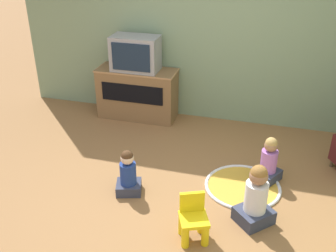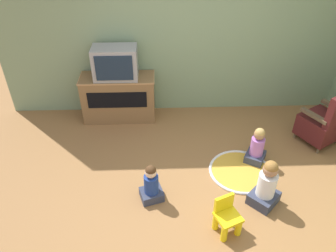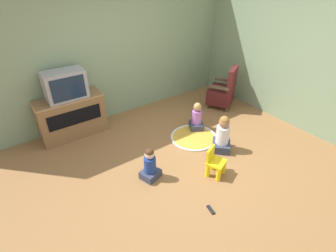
{
  "view_description": "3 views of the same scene",
  "coord_description": "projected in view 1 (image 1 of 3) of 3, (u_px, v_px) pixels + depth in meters",
  "views": [
    {
      "loc": [
        0.75,
        -3.31,
        2.68
      ],
      "look_at": [
        -0.22,
        0.17,
        0.78
      ],
      "focal_mm": 42.0,
      "sensor_mm": 36.0,
      "label": 1
    },
    {
      "loc": [
        -0.52,
        -2.83,
        3.13
      ],
      "look_at": [
        -0.4,
        0.52,
        0.71
      ],
      "focal_mm": 35.0,
      "sensor_mm": 36.0,
      "label": 2
    },
    {
      "loc": [
        -2.11,
        -2.59,
        2.77
      ],
      "look_at": [
        -0.15,
        0.17,
        0.64
      ],
      "focal_mm": 28.0,
      "sensor_mm": 36.0,
      "label": 3
    }
  ],
  "objects": [
    {
      "name": "child_watching_left",
      "position": [
        269.0,
        162.0,
        4.46
      ],
      "size": [
        0.36,
        0.37,
        0.55
      ],
      "rotation": [
        0.0,
        0.0,
        1.04
      ],
      "color": "#33384C",
      "rests_on": "ground_plane"
    },
    {
      "name": "television",
      "position": [
        135.0,
        53.0,
        5.56
      ],
      "size": [
        0.67,
        0.39,
        0.5
      ],
      "color": "#939399",
      "rests_on": "tv_cabinet"
    },
    {
      "name": "tv_cabinet",
      "position": [
        137.0,
        93.0,
        5.86
      ],
      "size": [
        1.18,
        0.47,
        0.75
      ],
      "color": "brown",
      "rests_on": "ground_plane"
    },
    {
      "name": "wall_back",
      "position": [
        207.0,
        21.0,
        5.41
      ],
      "size": [
        5.6,
        0.12,
        2.9
      ],
      "color": "gray",
      "rests_on": "ground_plane"
    },
    {
      "name": "play_mat",
      "position": [
        243.0,
        186.0,
        4.44
      ],
      "size": [
        0.86,
        0.86,
        0.04
      ],
      "color": "gold",
      "rests_on": "ground_plane"
    },
    {
      "name": "ground_plane",
      "position": [
        184.0,
        199.0,
        4.24
      ],
      "size": [
        30.0,
        30.0,
        0.0
      ],
      "primitive_type": "plane",
      "color": "olive"
    },
    {
      "name": "yellow_kid_chair",
      "position": [
        193.0,
        221.0,
        3.65
      ],
      "size": [
        0.33,
        0.33,
        0.46
      ],
      "rotation": [
        0.0,
        0.0,
        0.4
      ],
      "color": "yellow",
      "rests_on": "ground_plane"
    },
    {
      "name": "child_watching_right",
      "position": [
        256.0,
        198.0,
        3.81
      ],
      "size": [
        0.44,
        0.44,
        0.66
      ],
      "rotation": [
        0.0,
        0.0,
        0.78
      ],
      "color": "#33384C",
      "rests_on": "ground_plane"
    },
    {
      "name": "child_watching_center",
      "position": [
        128.0,
        175.0,
        4.26
      ],
      "size": [
        0.33,
        0.3,
        0.53
      ],
      "rotation": [
        0.0,
        0.0,
        0.29
      ],
      "color": "#33384C",
      "rests_on": "ground_plane"
    }
  ]
}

